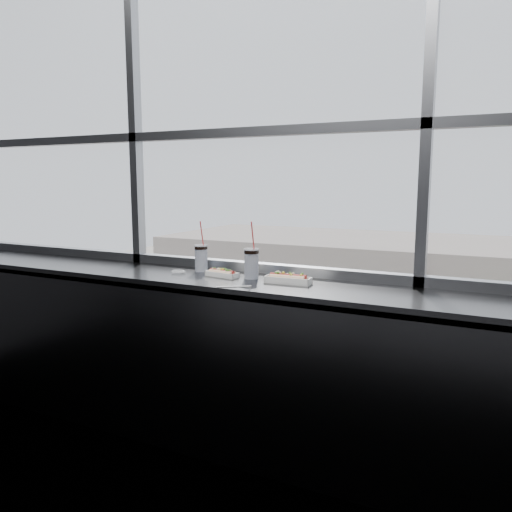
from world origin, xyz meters
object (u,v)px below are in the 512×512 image
at_px(car_far_b, 479,407).
at_px(pedestrian_b, 420,371).
at_px(hotdog_tray_right, 288,279).
at_px(car_near_a, 159,415).
at_px(soda_cup_right, 251,262).
at_px(car_far_a, 269,369).
at_px(pedestrian_a, 375,366).
at_px(wrapper, 178,271).
at_px(hotdog_tray_left, 222,273).
at_px(soda_cup_left, 201,257).
at_px(car_near_b, 288,450).
at_px(tree_left, 336,327).
at_px(loose_straw, 234,287).
at_px(car_near_c, 406,475).

height_order(car_far_b, pedestrian_b, car_far_b).
xyz_separation_m(hotdog_tray_right, car_near_a, (-13.60, 16.26, -11.01)).
height_order(soda_cup_right, car_far_a, soda_cup_right).
bearing_deg(pedestrian_a, wrapper, 99.48).
bearing_deg(car_near_a, hotdog_tray_left, -141.16).
bearing_deg(soda_cup_left, car_near_b, 110.20).
bearing_deg(hotdog_tray_right, tree_left, 102.81).
relative_size(car_far_a, car_far_b, 1.01).
height_order(soda_cup_right, wrapper, soda_cup_right).
bearing_deg(tree_left, hotdog_tray_right, -73.87).
bearing_deg(car_far_a, car_near_b, -147.50).
bearing_deg(car_near_b, tree_left, 5.82).
relative_size(hotdog_tray_right, tree_left, 0.06).
relative_size(car_near_b, pedestrian_b, 3.00).
distance_m(soda_cup_left, car_far_b, 26.60).
relative_size(hotdog_tray_left, car_far_b, 0.04).
bearing_deg(car_near_a, tree_left, -24.44).
xyz_separation_m(car_far_b, car_near_b, (-7.34, -8.00, -0.13)).
distance_m(soda_cup_left, soda_cup_right, 0.42).
bearing_deg(loose_straw, hotdog_tray_left, 98.92).
bearing_deg(pedestrian_a, tree_left, -10.40).
relative_size(hotdog_tray_right, pedestrian_a, 0.13).
height_order(soda_cup_left, car_far_a, soda_cup_left).
relative_size(car_far_b, pedestrian_a, 3.09).
bearing_deg(wrapper, soda_cup_left, 55.72).
xyz_separation_m(soda_cup_right, pedestrian_a, (-5.14, 27.71, -11.13)).
height_order(wrapper, car_near_b, wrapper).
height_order(hotdog_tray_right, car_near_b, hotdog_tray_right).
relative_size(car_near_a, car_near_b, 1.13).
xyz_separation_m(car_near_b, pedestrian_a, (1.21, 11.49, 0.08)).
bearing_deg(car_far_b, wrapper, 176.56).
distance_m(wrapper, car_near_a, 23.47).
height_order(car_far_b, pedestrian_a, car_far_b).
xyz_separation_m(hotdog_tray_left, soda_cup_left, (-0.22, 0.11, 0.08)).
bearing_deg(car_near_c, pedestrian_b, 0.66).
bearing_deg(hotdog_tray_right, pedestrian_a, 97.68).
xyz_separation_m(loose_straw, car_near_a, (-13.36, 16.50, -10.99)).
xyz_separation_m(hotdog_tray_left, car_far_b, (1.18, 24.26, -11.00)).
xyz_separation_m(hotdog_tray_left, car_far_a, (-10.74, 24.26, -10.99)).
height_order(wrapper, tree_left, wrapper).
distance_m(wrapper, car_near_c, 19.61).
bearing_deg(pedestrian_a, car_near_b, 83.98).
bearing_deg(soda_cup_left, pedestrian_a, 99.71).
xyz_separation_m(loose_straw, car_far_a, (-10.95, 24.50, -10.97)).
distance_m(car_far_b, car_near_b, 10.86).
bearing_deg(soda_cup_right, car_far_a, 114.28).
height_order(soda_cup_left, car_near_c, soda_cup_left).
xyz_separation_m(wrapper, pedestrian_b, (-2.01, 28.54, -11.14)).
relative_size(car_near_a, pedestrian_b, 3.37).
xyz_separation_m(loose_straw, pedestrian_b, (-2.53, 28.75, -11.13)).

